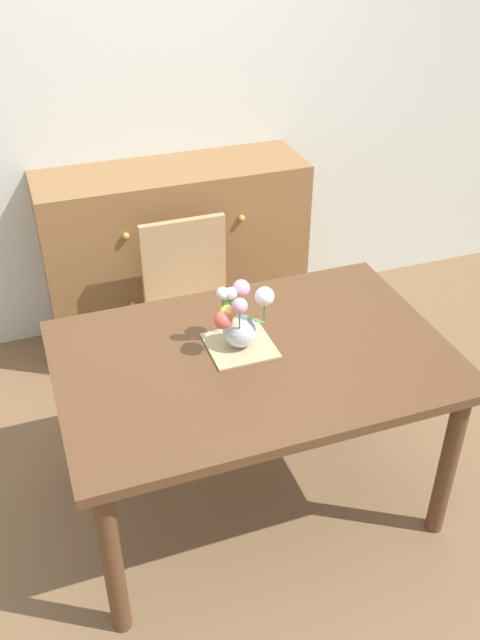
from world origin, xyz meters
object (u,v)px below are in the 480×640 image
(dresser, at_px, (176,255))
(flower_vase, at_px, (239,319))
(dining_table, at_px, (254,375))
(chair_far, at_px, (191,300))

(dresser, bearing_deg, flower_vase, -93.58)
(dining_table, relative_size, chair_far, 1.63)
(dining_table, xyz_separation_m, flower_vase, (-0.04, 0.06, 0.22))
(dining_table, height_order, chair_far, chair_far)
(dining_table, distance_m, flower_vase, 0.24)
(chair_far, bearing_deg, flower_vase, 88.18)
(chair_far, distance_m, flower_vase, 0.86)
(dining_table, distance_m, chair_far, 0.84)
(flower_vase, bearing_deg, dining_table, -60.86)
(dresser, relative_size, flower_vase, 5.60)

